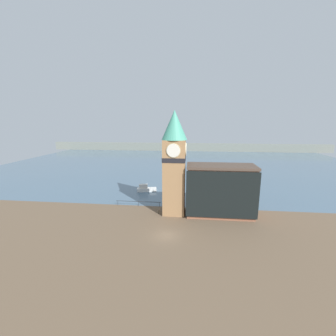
# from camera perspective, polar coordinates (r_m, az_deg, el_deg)

# --- Properties ---
(ground_plane) EXTENTS (160.00, 160.00, 0.00)m
(ground_plane) POSITION_cam_1_polar(r_m,az_deg,el_deg) (39.40, -0.38, -16.75)
(ground_plane) COLOR brown
(water) EXTENTS (160.00, 120.00, 0.00)m
(water) POSITION_cam_1_polar(r_m,az_deg,el_deg) (109.10, 3.98, 1.74)
(water) COLOR slate
(water) RESTS_ON ground_plane
(far_shoreline) EXTENTS (180.00, 3.00, 5.00)m
(far_shoreline) POSITION_cam_1_polar(r_m,az_deg,el_deg) (148.35, 4.60, 5.34)
(far_shoreline) COLOR gray
(far_shoreline) RESTS_ON water
(pier_railing) EXTENTS (10.28, 0.08, 1.09)m
(pier_railing) POSITION_cam_1_polar(r_m,az_deg,el_deg) (51.77, -7.52, -8.55)
(pier_railing) COLOR #232328
(pier_railing) RESTS_ON ground_plane
(clock_tower) EXTENTS (5.03, 5.03, 20.99)m
(clock_tower) POSITION_cam_1_polar(r_m,az_deg,el_deg) (44.99, 1.61, 1.93)
(clock_tower) COLOR #9E754C
(clock_tower) RESTS_ON ground_plane
(pier_building) EXTENTS (13.62, 6.12, 10.39)m
(pier_building) POSITION_cam_1_polar(r_m,az_deg,el_deg) (46.55, 13.13, -5.55)
(pier_building) COLOR #935B42
(pier_building) RESTS_ON ground_plane
(boat_near) EXTENTS (5.48, 2.68, 1.99)m
(boat_near) POSITION_cam_1_polar(r_m,az_deg,el_deg) (62.19, -5.64, -5.24)
(boat_near) COLOR silver
(boat_near) RESTS_ON water
(mooring_bollard_near) EXTENTS (0.38, 0.38, 0.78)m
(mooring_bollard_near) POSITION_cam_1_polar(r_m,az_deg,el_deg) (47.61, -2.51, -10.99)
(mooring_bollard_near) COLOR brown
(mooring_bollard_near) RESTS_ON ground_plane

